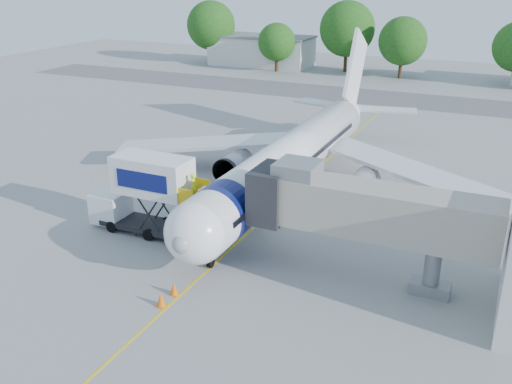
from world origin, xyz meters
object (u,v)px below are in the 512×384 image
at_px(jet_bridge, 355,209).
at_px(aircraft, 294,157).
at_px(catering_hiloader, 145,195).
at_px(ground_tug, 184,366).

bearing_deg(jet_bridge, aircraft, 125.70).
relative_size(aircraft, catering_hiloader, 4.44).
xyz_separation_m(aircraft, ground_tug, (3.82, -22.89, -2.28)).
bearing_deg(jet_bridge, catering_hiloader, -179.99).
xyz_separation_m(jet_bridge, catering_hiloader, (-14.26, -0.00, -1.58)).
relative_size(jet_bridge, ground_tug, 3.95).
bearing_deg(catering_hiloader, jet_bridge, 0.01).
xyz_separation_m(aircraft, jet_bridge, (7.99, -11.12, 1.39)).
distance_m(jet_bridge, ground_tug, 13.02).
height_order(jet_bridge, catering_hiloader, jet_bridge).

